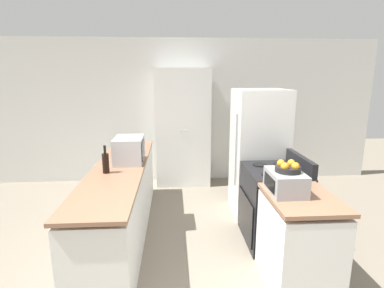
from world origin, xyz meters
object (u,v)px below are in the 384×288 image
(microwave, at_px, (129,150))
(wine_bottle, at_px, (106,163))
(fruit_bowl, at_px, (288,168))
(toaster_oven, at_px, (285,182))
(stove, at_px, (273,205))
(refrigerator, at_px, (258,153))
(pantry_cabinet, at_px, (183,128))

(microwave, bearing_deg, wine_bottle, -115.62)
(fruit_bowl, bearing_deg, toaster_oven, 164.80)
(stove, distance_m, microwave, 1.86)
(refrigerator, bearing_deg, fruit_bowl, -96.01)
(refrigerator, bearing_deg, pantry_cabinet, 129.27)
(toaster_oven, distance_m, fruit_bowl, 0.14)
(stove, xyz_separation_m, toaster_oven, (-0.15, -0.69, 0.54))
(toaster_oven, bearing_deg, microwave, 144.82)
(refrigerator, distance_m, wine_bottle, 2.09)
(stove, bearing_deg, toaster_oven, -101.95)
(stove, relative_size, toaster_oven, 2.59)
(pantry_cabinet, bearing_deg, wine_bottle, -114.39)
(stove, xyz_separation_m, wine_bottle, (-1.91, 0.00, 0.55))
(wine_bottle, bearing_deg, microwave, 64.38)
(toaster_oven, height_order, fruit_bowl, fruit_bowl)
(microwave, distance_m, toaster_oven, 1.92)
(pantry_cabinet, xyz_separation_m, stove, (0.99, -2.03, -0.58))
(refrigerator, bearing_deg, microwave, -168.07)
(refrigerator, height_order, toaster_oven, refrigerator)
(pantry_cabinet, xyz_separation_m, toaster_oven, (0.85, -2.71, -0.04))
(refrigerator, distance_m, fruit_bowl, 1.50)
(stove, relative_size, wine_bottle, 3.36)
(pantry_cabinet, distance_m, microwave, 1.76)
(microwave, height_order, wine_bottle, microwave)
(wine_bottle, bearing_deg, stove, -0.02)
(pantry_cabinet, distance_m, toaster_oven, 2.84)
(wine_bottle, bearing_deg, pantry_cabinet, 65.61)
(toaster_oven, bearing_deg, stove, 78.05)
(stove, distance_m, refrigerator, 0.90)
(stove, height_order, microwave, microwave)
(toaster_oven, bearing_deg, fruit_bowl, -15.20)
(pantry_cabinet, xyz_separation_m, refrigerator, (1.02, -1.24, -0.15))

